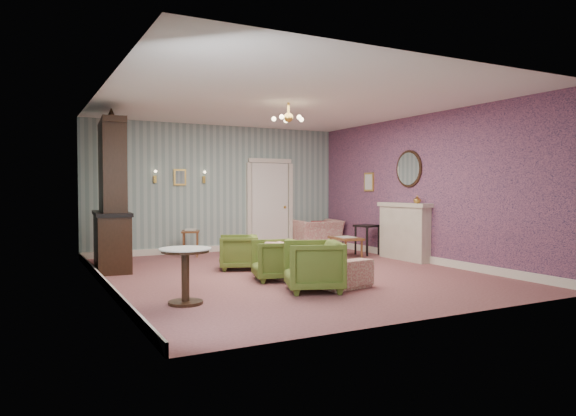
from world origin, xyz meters
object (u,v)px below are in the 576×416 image
olive_chair_b (276,258)px  pedestal_table (185,276)px  side_table_black (367,240)px  wingback_chair (318,229)px  coffee_table (346,247)px  olive_chair_a (313,263)px  sofa_chintz (309,255)px  olive_chair_c (238,250)px  dresser (111,191)px  fireplace (404,231)px

olive_chair_b → pedestal_table: bearing=-45.7°
side_table_black → wingback_chair: bearing=99.0°
wingback_chair → coffee_table: size_ratio=1.26×
olive_chair_a → sofa_chintz: sofa_chintz is taller
olive_chair_c → sofa_chintz: 1.66m
olive_chair_b → dresser: (-2.11, 2.41, 1.06)m
olive_chair_a → olive_chair_c: bearing=-155.1°
wingback_chair → dresser: 5.20m
wingback_chair → pedestal_table: wingback_chair is taller
olive_chair_b → fireplace: fireplace is taller
coffee_table → olive_chair_b: bearing=-144.4°
side_table_black → dresser: bearing=174.2°
coffee_table → side_table_black: 0.61m
olive_chair_a → sofa_chintz: bearing=174.3°
fireplace → pedestal_table: (-5.11, -1.92, -0.23)m
olive_chair_b → olive_chair_c: (-0.10, 1.30, -0.01)m
wingback_chair → pedestal_table: size_ratio=1.48×
olive_chair_a → olive_chair_b: 1.05m
wingback_chair → side_table_black: (0.26, -1.67, -0.13)m
pedestal_table → wingback_chair: bearing=44.6°
wingback_chair → fireplace: size_ratio=0.75×
sofa_chintz → coffee_table: sofa_chintz is taller
dresser → side_table_black: 5.39m
olive_chair_c → side_table_black: olive_chair_c is taller
olive_chair_a → wingback_chair: bearing=169.0°
olive_chair_a → dresser: (-2.19, 3.46, 1.02)m
sofa_chintz → coffee_table: 2.95m
sofa_chintz → side_table_black: size_ratio=3.06×
olive_chair_a → dresser: bearing=-127.3°
sofa_chintz → wingback_chair: 4.51m
olive_chair_a → fireplace: bearing=141.2°
sofa_chintz → pedestal_table: size_ratio=2.85×
side_table_black → pedestal_table: pedestal_table is taller
fireplace → side_table_black: 1.03m
wingback_chair → coffee_table: wingback_chair is taller
olive_chair_b → coffee_table: 3.14m
fireplace → wingback_chair: bearing=100.2°
sofa_chintz → fireplace: 3.12m
sofa_chintz → pedestal_table: (-2.22, -0.76, -0.04)m
olive_chair_a → sofa_chintz: size_ratio=0.39×
olive_chair_a → side_table_black: size_ratio=1.19×
coffee_table → fireplace: bearing=-48.5°
olive_chair_a → fireplace: 3.82m
wingback_chair → pedestal_table: bearing=49.8°
olive_chair_b → sofa_chintz: 0.53m
wingback_chair → fireplace: bearing=105.4°
side_table_black → olive_chair_c: bearing=-169.8°
dresser → fireplace: (5.46, -1.50, -0.83)m
olive_chair_c → fireplace: fireplace is taller
olive_chair_a → fireplace: (3.28, 1.95, 0.19)m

